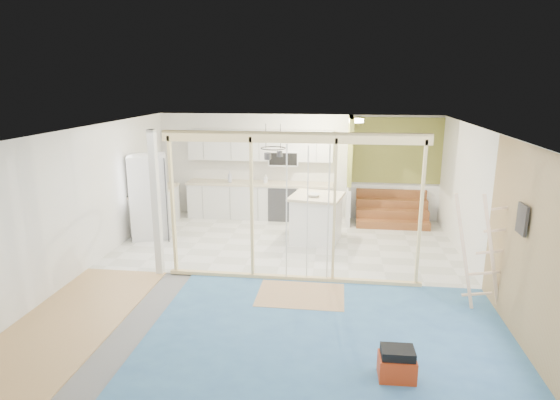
# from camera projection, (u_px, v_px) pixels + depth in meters

# --- Properties ---
(room) EXTENTS (7.01, 8.01, 2.61)m
(room) POSITION_uv_depth(u_px,v_px,m) (275.00, 208.00, 7.90)
(room) COLOR slate
(room) RESTS_ON ground
(floor_overlays) EXTENTS (7.00, 8.00, 0.03)m
(floor_overlays) POSITION_uv_depth(u_px,v_px,m) (280.00, 278.00, 8.27)
(floor_overlays) COLOR silver
(floor_overlays) RESTS_ON room
(stud_frame) EXTENTS (4.66, 0.14, 2.60)m
(stud_frame) POSITION_uv_depth(u_px,v_px,m) (259.00, 190.00, 7.86)
(stud_frame) COLOR #EEDC92
(stud_frame) RESTS_ON room
(base_cabinets) EXTENTS (4.45, 2.24, 0.93)m
(base_cabinets) POSITION_uv_depth(u_px,v_px,m) (229.00, 203.00, 11.54)
(base_cabinets) COLOR silver
(base_cabinets) RESTS_ON room
(upper_cabinets) EXTENTS (3.60, 0.41, 0.85)m
(upper_cabinets) POSITION_uv_depth(u_px,v_px,m) (263.00, 146.00, 11.55)
(upper_cabinets) COLOR silver
(upper_cabinets) RESTS_ON room
(green_partition) EXTENTS (2.25, 1.51, 2.60)m
(green_partition) POSITION_uv_depth(u_px,v_px,m) (380.00, 186.00, 11.25)
(green_partition) COLOR olive
(green_partition) RESTS_ON room
(pot_rack) EXTENTS (0.52, 0.52, 0.72)m
(pot_rack) POSITION_uv_depth(u_px,v_px,m) (273.00, 151.00, 9.59)
(pot_rack) COLOR black
(pot_rack) RESTS_ON room
(sheathing_panel) EXTENTS (0.02, 4.00, 2.60)m
(sheathing_panel) POSITION_uv_depth(u_px,v_px,m) (542.00, 262.00, 5.55)
(sheathing_panel) COLOR tan
(sheathing_panel) RESTS_ON room
(electrical_panel) EXTENTS (0.04, 0.30, 0.40)m
(electrical_panel) POSITION_uv_depth(u_px,v_px,m) (522.00, 219.00, 6.05)
(electrical_panel) COLOR #39393E
(electrical_panel) RESTS_ON room
(ceiling_light) EXTENTS (0.32, 0.32, 0.08)m
(ceiling_light) POSITION_uv_depth(u_px,v_px,m) (356.00, 121.00, 10.31)
(ceiling_light) COLOR #FFEABF
(ceiling_light) RESTS_ON room
(fridge) EXTENTS (1.06, 1.02, 1.85)m
(fridge) POSITION_uv_depth(u_px,v_px,m) (149.00, 197.00, 10.25)
(fridge) COLOR silver
(fridge) RESTS_ON room
(island) EXTENTS (1.23, 1.23, 1.03)m
(island) POSITION_uv_depth(u_px,v_px,m) (316.00, 219.00, 10.06)
(island) COLOR white
(island) RESTS_ON room
(bowl) EXTENTS (0.32, 0.32, 0.06)m
(bowl) POSITION_uv_depth(u_px,v_px,m) (314.00, 195.00, 9.80)
(bowl) COLOR silver
(bowl) RESTS_ON island
(soap_bottle_a) EXTENTS (0.12, 0.12, 0.29)m
(soap_bottle_a) POSITION_uv_depth(u_px,v_px,m) (230.00, 177.00, 11.65)
(soap_bottle_a) COLOR #ADAFC1
(soap_bottle_a) RESTS_ON base_cabinets
(soap_bottle_b) EXTENTS (0.10, 0.10, 0.20)m
(soap_bottle_b) POSITION_uv_depth(u_px,v_px,m) (266.00, 179.00, 11.62)
(soap_bottle_b) COLOR silver
(soap_bottle_b) RESTS_ON base_cabinets
(toolbox) EXTENTS (0.43, 0.33, 0.40)m
(toolbox) POSITION_uv_depth(u_px,v_px,m) (397.00, 365.00, 5.42)
(toolbox) COLOR #AD3010
(toolbox) RESTS_ON room
(ladder) EXTENTS (0.96, 0.10, 1.79)m
(ladder) POSITION_uv_depth(u_px,v_px,m) (481.00, 253.00, 6.93)
(ladder) COLOR #EABC8F
(ladder) RESTS_ON room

